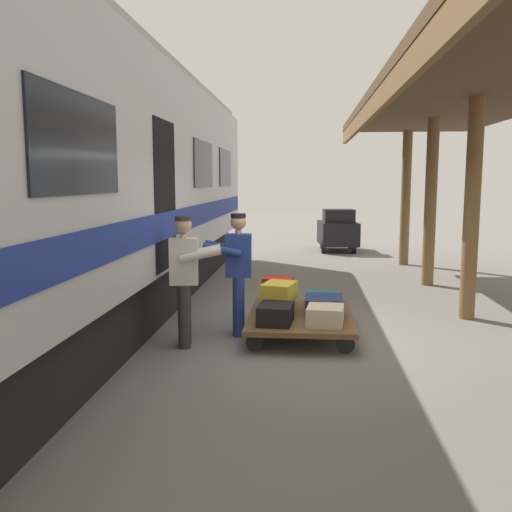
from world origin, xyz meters
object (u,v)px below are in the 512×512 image
(train_car, at_px, (58,187))
(suitcase_navy_fabric, at_px, (324,306))
(porter_in_overalls, at_px, (237,269))
(baggage_tug, at_px, (338,231))
(luggage_cart, at_px, (300,317))
(suitcase_red_plastic, at_px, (278,285))
(suitcase_yellow_case, at_px, (279,291))
(porter_by_door, at_px, (186,276))
(suitcase_cream_canvas, at_px, (325,315))
(suitcase_black_hardshell, at_px, (276,314))
(suitcase_teal_softside, at_px, (323,299))
(suitcase_brown_leather, at_px, (278,307))
(suitcase_gray_aluminum, at_px, (279,299))

(train_car, bearing_deg, suitcase_navy_fabric, -176.15)
(porter_in_overalls, distance_m, baggage_tug, 9.80)
(luggage_cart, height_order, suitcase_red_plastic, suitcase_red_plastic)
(suitcase_yellow_case, xyz_separation_m, porter_by_door, (1.18, 0.67, 0.31))
(suitcase_cream_canvas, relative_size, suitcase_yellow_case, 0.92)
(luggage_cart, xyz_separation_m, suitcase_black_hardshell, (0.32, 0.55, 0.17))
(baggage_tug, bearing_deg, suitcase_navy_fabric, 85.59)
(suitcase_cream_canvas, bearing_deg, suitcase_teal_softside, -90.00)
(suitcase_brown_leather, bearing_deg, porter_by_door, 29.59)
(train_car, distance_m, suitcase_yellow_case, 3.36)
(suitcase_cream_canvas, xyz_separation_m, porter_in_overalls, (1.21, -0.49, 0.51))
(luggage_cart, distance_m, baggage_tug, 9.61)
(suitcase_gray_aluminum, relative_size, suitcase_cream_canvas, 1.05)
(suitcase_black_hardshell, bearing_deg, suitcase_navy_fabric, -139.53)
(suitcase_gray_aluminum, bearing_deg, suitcase_black_hardshell, 90.00)
(suitcase_cream_canvas, distance_m, suitcase_red_plastic, 1.27)
(train_car, xyz_separation_m, suitcase_brown_leather, (-3.01, -0.25, -1.66))
(suitcase_teal_softside, relative_size, porter_in_overalls, 0.28)
(suitcase_gray_aluminum, bearing_deg, porter_in_overalls, 47.02)
(suitcase_black_hardshell, height_order, suitcase_gray_aluminum, suitcase_black_hardshell)
(suitcase_black_hardshell, bearing_deg, suitcase_cream_canvas, 180.00)
(suitcase_red_plastic, xyz_separation_m, porter_by_door, (1.14, 1.18, 0.33))
(train_car, height_order, porter_in_overalls, train_car)
(suitcase_navy_fabric, bearing_deg, suitcase_brown_leather, -0.00)
(porter_in_overalls, bearing_deg, suitcase_brown_leather, -174.39)
(suitcase_teal_softside, bearing_deg, suitcase_black_hardshell, 59.63)
(porter_by_door, bearing_deg, suitcase_cream_canvas, -176.53)
(suitcase_yellow_case, relative_size, porter_in_overalls, 0.33)
(suitcase_yellow_case, bearing_deg, suitcase_brown_leather, 20.75)
(suitcase_brown_leather, xyz_separation_m, porter_by_door, (1.16, 0.66, 0.53))
(porter_in_overalls, bearing_deg, porter_by_door, 45.33)
(suitcase_brown_leather, bearing_deg, suitcase_yellow_case, -159.25)
(suitcase_black_hardshell, distance_m, suitcase_red_plastic, 1.08)
(suitcase_teal_softside, distance_m, suitcase_navy_fabric, 0.55)
(suitcase_gray_aluminum, distance_m, suitcase_navy_fabric, 0.85)
(train_car, height_order, baggage_tug, train_car)
(suitcase_black_hardshell, bearing_deg, porter_in_overalls, -41.24)
(suitcase_brown_leather, xyz_separation_m, suitcase_red_plastic, (0.02, -0.52, 0.20))
(suitcase_cream_canvas, xyz_separation_m, suitcase_brown_leather, (0.64, -0.55, -0.02))
(train_car, height_order, suitcase_brown_leather, train_car)
(suitcase_yellow_case, bearing_deg, suitcase_black_hardshell, 87.98)
(suitcase_teal_softside, relative_size, suitcase_brown_leather, 0.85)
(suitcase_brown_leather, xyz_separation_m, suitcase_yellow_case, (-0.02, -0.01, 0.22))
(suitcase_navy_fabric, distance_m, porter_in_overalls, 1.31)
(suitcase_teal_softside, xyz_separation_m, porter_by_door, (1.80, 1.21, 0.53))
(suitcase_gray_aluminum, xyz_separation_m, suitcase_yellow_case, (-0.02, 0.54, 0.23))
(suitcase_yellow_case, distance_m, porter_by_door, 1.39)
(suitcase_navy_fabric, bearing_deg, suitcase_teal_softside, -90.00)
(suitcase_gray_aluminum, distance_m, suitcase_teal_softside, 0.64)
(suitcase_teal_softside, distance_m, porter_by_door, 2.24)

